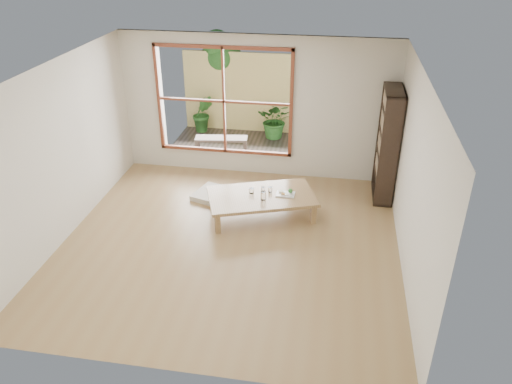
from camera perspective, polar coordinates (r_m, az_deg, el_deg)
ground at (r=7.59m, az=-2.96°, el=-5.79°), size 5.00×5.00×0.00m
low_table at (r=8.10m, az=0.64°, el=-0.63°), size 1.93×1.48×0.37m
floor_cushion at (r=8.80m, az=-4.79°, el=-0.31°), size 0.79×0.79×0.09m
bookshelf at (r=8.71m, az=14.80°, el=5.21°), size 0.31×0.87×1.92m
glass_tall at (r=7.90m, az=0.83°, el=-0.44°), size 0.08×0.08×0.15m
glass_mid at (r=8.15m, az=1.64°, el=0.29°), size 0.06×0.06×0.09m
glass_short at (r=8.17m, az=0.82°, el=0.31°), size 0.06×0.06×0.08m
glass_small at (r=8.11m, az=-0.51°, el=0.15°), size 0.07×0.07×0.09m
food_tray at (r=8.10m, az=3.49°, el=-0.15°), size 0.30×0.22×0.09m
deck at (r=10.76m, az=-2.12°, el=5.11°), size 2.80×2.00×0.05m
garden_bench at (r=10.36m, az=-3.99°, el=5.93°), size 1.10×0.45×0.34m
bamboo_fence at (r=11.37m, az=-1.19°, el=11.26°), size 2.80×0.06×1.80m
shrub_right at (r=11.07m, az=2.25°, el=8.23°), size 0.77×0.67×0.83m
shrub_left at (r=11.48m, az=-6.08°, el=8.93°), size 0.56×0.50×0.86m
garden_tree at (r=11.60m, az=-4.35°, el=15.25°), size 1.04×0.85×2.22m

